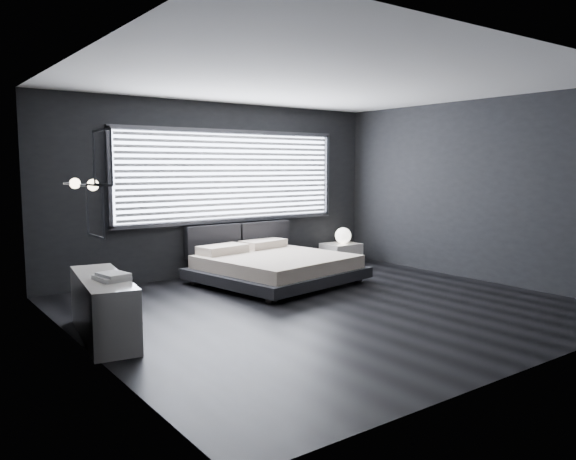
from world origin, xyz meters
TOP-DOWN VIEW (x-y plane):
  - room at (0.00, 0.00)m, footprint 6.04×6.00m
  - window at (0.20, 2.70)m, footprint 4.14×0.09m
  - headboard at (0.30, 2.64)m, footprint 1.96×0.16m
  - sconce_near at (-2.88, 0.05)m, footprint 0.18×0.11m
  - sconce_far at (-2.88, 0.65)m, footprint 0.18×0.11m
  - wall_art_upper at (-2.98, -0.55)m, footprint 0.01×0.48m
  - wall_art_lower at (-2.98, -0.30)m, footprint 0.01×0.48m
  - bed at (0.29, 1.59)m, footprint 2.46×2.38m
  - nightstand at (2.26, 2.30)m, footprint 0.64×0.53m
  - orb_lamp at (2.28, 2.27)m, footprint 0.29×0.29m
  - dresser at (-2.72, 0.38)m, footprint 0.69×1.65m
  - book_stack at (-2.69, 0.16)m, footprint 0.31×0.39m

SIDE VIEW (x-z plane):
  - nightstand at x=2.26m, z-range 0.00..0.37m
  - bed at x=0.29m, z-range -0.02..0.53m
  - dresser at x=-2.72m, z-range 0.00..0.64m
  - orb_lamp at x=2.28m, z-range 0.37..0.66m
  - headboard at x=0.30m, z-range 0.31..0.83m
  - book_stack at x=-2.69m, z-range 0.64..0.71m
  - wall_art_lower at x=-2.98m, z-range 1.14..1.62m
  - room at x=0.00m, z-range 0.00..2.80m
  - sconce_near at x=-2.88m, z-range 1.55..1.66m
  - sconce_far at x=-2.88m, z-range 1.55..1.66m
  - window at x=0.20m, z-range 0.85..2.37m
  - wall_art_upper at x=-2.98m, z-range 1.61..2.09m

